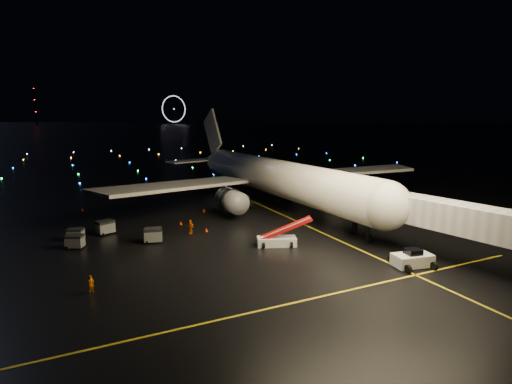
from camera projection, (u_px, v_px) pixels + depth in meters
The scene contains 19 objects.
ground at pixel (91, 136), 308.94m from camera, with size 2000.00×2000.00×0.00m, color black.
lane_centre at pixel (288, 217), 61.00m from camera, with size 0.25×80.00×0.02m, color gold.
lane_cross at pixel (258, 311), 31.66m from camera, with size 60.00×0.25×0.02m, color gold.
airliner at pixel (265, 156), 69.48m from camera, with size 59.30×56.33×16.80m, color silver, non-canonical shape.
pushback_tug at pixel (413, 258), 40.86m from camera, with size 3.97×2.08×1.89m, color silver.
belt_loader at pixel (277, 232), 47.37m from camera, with size 6.79×1.85×3.29m, color silver, non-canonical shape.
crew_a at pixel (91, 284), 34.84m from camera, with size 0.58×0.38×1.59m, color #F76900.
crew_c at pixel (191, 227), 52.36m from camera, with size 1.10×0.46×1.89m, color #F76900.
safety_cone_0 at pixel (206, 230), 53.51m from camera, with size 0.42×0.42×0.48m, color #E43000.
safety_cone_1 at pixel (204, 210), 64.41m from camera, with size 0.46×0.46×0.53m, color #E43000.
safety_cone_2 at pixel (181, 223), 56.95m from camera, with size 0.39×0.39×0.45m, color #E43000.
safety_cone_3 at pixel (82, 209), 65.20m from camera, with size 0.42×0.42×0.48m, color #E43000.
ferris_wheel at pixel (174, 110), 748.37m from camera, with size 50.00×4.00×52.00m, color black, non-canonical shape.
radio_mast at pixel (35, 106), 668.29m from camera, with size 1.80×1.80×64.00m, color black.
taxiway_lights at pixel (125, 161), 136.70m from camera, with size 164.00×92.00×0.36m, color black, non-canonical shape.
baggage_cart_0 at pixel (153, 235), 48.71m from camera, with size 2.11×1.47×1.79m, color gray.
baggage_cart_1 at pixel (76, 235), 49.43m from camera, with size 1.83×1.28×1.55m, color gray.
baggage_cart_2 at pixel (105, 227), 52.15m from camera, with size 2.10×1.47×1.79m, color gray.
baggage_cart_3 at pixel (75, 242), 46.57m from camera, with size 1.89×1.32×1.60m, color gray.
Camera 1 is at (-17.71, -36.42, 15.24)m, focal length 28.00 mm.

